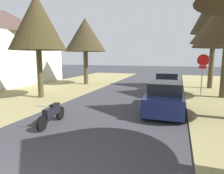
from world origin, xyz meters
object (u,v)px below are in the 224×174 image
object	(u,v)px
street_tree_right_far	(215,10)
street_tree_left_mid_b	(85,35)
stop_sign_far	(203,66)
parked_sedan_navy	(165,98)
parked_motorcycle	(52,113)
street_tree_left_mid_a	(37,23)
parked_sedan_white	(167,83)

from	to	relation	value
street_tree_right_far	street_tree_left_mid_b	bearing A→B (deg)	-174.15
street_tree_right_far	street_tree_left_mid_b	xyz separation A→B (m)	(-11.72, -1.20, -1.82)
stop_sign_far	parked_sedan_navy	world-z (taller)	stop_sign_far
street_tree_right_far	parked_motorcycle	xyz separation A→B (m)	(-7.66, -12.57, -6.30)
parked_motorcycle	stop_sign_far	bearing A→B (deg)	50.62
street_tree_left_mid_b	parked_sedan_navy	distance (m)	12.17
street_tree_left_mid_a	street_tree_left_mid_b	size ratio (longest dim) A/B	1.04
parked_sedan_navy	parked_motorcycle	size ratio (longest dim) A/B	2.16
street_tree_left_mid_b	parked_sedan_navy	bearing A→B (deg)	-42.49
stop_sign_far	street_tree_right_far	distance (m)	6.65
street_tree_right_far	street_tree_left_mid_a	size ratio (longest dim) A/B	1.28
street_tree_right_far	parked_sedan_white	xyz separation A→B (m)	(-3.56, -2.81, -6.06)
stop_sign_far	street_tree_left_mid_a	bearing A→B (deg)	-161.18
parked_sedan_white	parked_motorcycle	xyz separation A→B (m)	(-4.10, -9.76, -0.24)
parked_sedan_white	street_tree_right_far	bearing A→B (deg)	38.30
street_tree_right_far	parked_sedan_white	size ratio (longest dim) A/B	1.98
stop_sign_far	street_tree_left_mid_b	bearing A→B (deg)	161.82
parked_sedan_navy	stop_sign_far	bearing A→B (deg)	63.24
street_tree_right_far	parked_sedan_navy	world-z (taller)	street_tree_right_far
stop_sign_far	street_tree_left_mid_b	xyz separation A→B (m)	(-10.55, 3.46, 2.77)
stop_sign_far	parked_sedan_white	bearing A→B (deg)	142.17
street_tree_left_mid_a	street_tree_left_mid_b	bearing A→B (deg)	90.26
street_tree_left_mid_a	parked_motorcycle	bearing A→B (deg)	-47.03
street_tree_left_mid_b	stop_sign_far	bearing A→B (deg)	-18.18
parked_sedan_white	stop_sign_far	bearing A→B (deg)	-37.83
parked_sedan_navy	parked_sedan_white	world-z (taller)	same
street_tree_left_mid_a	parked_sedan_white	world-z (taller)	street_tree_left_mid_a
street_tree_left_mid_a	parked_sedan_white	distance (m)	10.70
street_tree_left_mid_a	parked_motorcycle	xyz separation A→B (m)	(4.03, -4.32, -4.58)
street_tree_left_mid_b	parked_sedan_white	size ratio (longest dim) A/B	1.49
parked_sedan_navy	street_tree_left_mid_b	bearing A→B (deg)	137.51
street_tree_right_far	parked_motorcycle	distance (m)	16.01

